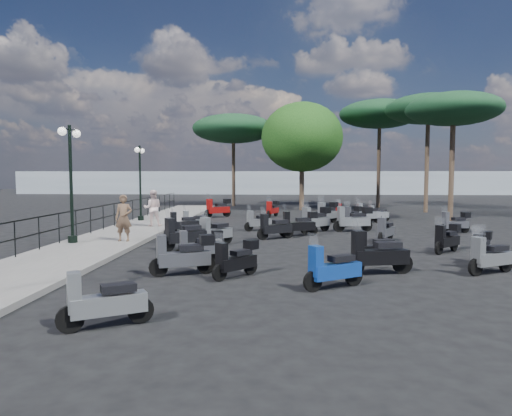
{
  "coord_description": "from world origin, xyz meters",
  "views": [
    {
      "loc": [
        0.15,
        -17.88,
        2.64
      ],
      "look_at": [
        -0.88,
        1.43,
        1.2
      ],
      "focal_mm": 32.0,
      "sensor_mm": 36.0,
      "label": 1
    }
  ],
  "objects_px": {
    "scooter_1": "(183,256)",
    "scooter_2": "(184,236)",
    "scooter_11": "(273,209)",
    "scooter_16": "(316,220)",
    "scooter_18": "(490,257)",
    "scooter_14": "(275,228)",
    "pine_1": "(428,109)",
    "scooter_13": "(377,255)",
    "scooter_4": "(195,222)",
    "pedestrian_far": "(153,208)",
    "scooter_5": "(218,208)",
    "pine_0": "(380,114)",
    "scooter_19": "(376,249)",
    "scooter_3": "(183,224)",
    "scooter_10": "(258,222)",
    "scooter_12": "(332,269)",
    "broadleaf_tree": "(302,137)",
    "scooter_9": "(299,224)",
    "scooter_22": "(327,213)",
    "scooter_28": "(378,214)",
    "woman": "(124,218)",
    "lamp_post_2": "(140,178)",
    "scooter_0": "(236,260)",
    "scooter_20": "(386,231)",
    "pine_2": "(233,129)",
    "scooter_8": "(215,233)",
    "scooter_17": "(342,212)",
    "scooter_27": "(367,214)",
    "scooter_26": "(455,223)",
    "scooter_24": "(482,250)",
    "scooter_7": "(200,246)",
    "scooter_15": "(353,220)",
    "pine_3": "(454,110)",
    "lamp_post_1": "(71,176)",
    "scooter_6": "(104,302)"
  },
  "relations": [
    {
      "from": "scooter_7",
      "to": "scooter_16",
      "type": "bearing_deg",
      "value": -51.2
    },
    {
      "from": "scooter_11",
      "to": "scooter_18",
      "type": "bearing_deg",
      "value": 132.44
    },
    {
      "from": "scooter_18",
      "to": "scooter_14",
      "type": "bearing_deg",
      "value": 15.23
    },
    {
      "from": "pine_1",
      "to": "pedestrian_far",
      "type": "bearing_deg",
      "value": -146.81
    },
    {
      "from": "scooter_0",
      "to": "scooter_14",
      "type": "bearing_deg",
      "value": -56.51
    },
    {
      "from": "scooter_14",
      "to": "scooter_15",
      "type": "xyz_separation_m",
      "value": [
        3.57,
        2.57,
        0.1
      ]
    },
    {
      "from": "lamp_post_1",
      "to": "scooter_1",
      "type": "distance_m",
      "value": 7.04
    },
    {
      "from": "scooter_18",
      "to": "scooter_19",
      "type": "height_order",
      "value": "scooter_18"
    },
    {
      "from": "scooter_7",
      "to": "scooter_18",
      "type": "relative_size",
      "value": 0.98
    },
    {
      "from": "scooter_17",
      "to": "broadleaf_tree",
      "type": "xyz_separation_m",
      "value": [
        -2.03,
        6.87,
        4.89
      ]
    },
    {
      "from": "scooter_22",
      "to": "scooter_26",
      "type": "height_order",
      "value": "scooter_22"
    },
    {
      "from": "scooter_10",
      "to": "scooter_26",
      "type": "relative_size",
      "value": 0.87
    },
    {
      "from": "scooter_28",
      "to": "scooter_0",
      "type": "bearing_deg",
      "value": 131.21
    },
    {
      "from": "scooter_16",
      "to": "scooter_19",
      "type": "distance_m",
      "value": 7.34
    },
    {
      "from": "scooter_16",
      "to": "pine_0",
      "type": "bearing_deg",
      "value": -64.68
    },
    {
      "from": "scooter_5",
      "to": "scooter_27",
      "type": "relative_size",
      "value": 0.93
    },
    {
      "from": "scooter_19",
      "to": "scooter_24",
      "type": "xyz_separation_m",
      "value": [
        3.0,
        -0.11,
        0.03
      ]
    },
    {
      "from": "scooter_13",
      "to": "scooter_18",
      "type": "height_order",
      "value": "scooter_13"
    },
    {
      "from": "scooter_17",
      "to": "pine_1",
      "type": "distance_m",
      "value": 10.63
    },
    {
      "from": "scooter_9",
      "to": "broadleaf_tree",
      "type": "distance_m",
      "value": 15.12
    },
    {
      "from": "woman",
      "to": "scooter_19",
      "type": "distance_m",
      "value": 9.18
    },
    {
      "from": "lamp_post_2",
      "to": "scooter_12",
      "type": "height_order",
      "value": "lamp_post_2"
    },
    {
      "from": "scooter_3",
      "to": "scooter_10",
      "type": "xyz_separation_m",
      "value": [
        3.26,
        1.29,
        -0.01
      ]
    },
    {
      "from": "scooter_12",
      "to": "broadleaf_tree",
      "type": "xyz_separation_m",
      "value": [
        0.37,
        23.18,
        4.86
      ]
    },
    {
      "from": "scooter_3",
      "to": "scooter_2",
      "type": "bearing_deg",
      "value": 161.85
    },
    {
      "from": "scooter_9",
      "to": "scooter_11",
      "type": "xyz_separation_m",
      "value": [
        -1.26,
        8.67,
        -0.04
      ]
    },
    {
      "from": "scooter_12",
      "to": "scooter_27",
      "type": "height_order",
      "value": "scooter_27"
    },
    {
      "from": "scooter_13",
      "to": "scooter_4",
      "type": "bearing_deg",
      "value": 24.73
    },
    {
      "from": "scooter_11",
      "to": "scooter_16",
      "type": "xyz_separation_m",
      "value": [
        2.07,
        -7.27,
        0.08
      ]
    },
    {
      "from": "scooter_6",
      "to": "scooter_22",
      "type": "bearing_deg",
      "value": -47.45
    },
    {
      "from": "scooter_1",
      "to": "scooter_26",
      "type": "relative_size",
      "value": 1.1
    },
    {
      "from": "scooter_8",
      "to": "scooter_17",
      "type": "relative_size",
      "value": 1.09
    },
    {
      "from": "scooter_28",
      "to": "scooter_19",
      "type": "bearing_deg",
      "value": 143.9
    },
    {
      "from": "scooter_22",
      "to": "broadleaf_tree",
      "type": "height_order",
      "value": "broadleaf_tree"
    },
    {
      "from": "scooter_7",
      "to": "scooter_19",
      "type": "distance_m",
      "value": 5.24
    },
    {
      "from": "scooter_14",
      "to": "pine_1",
      "type": "distance_m",
      "value": 18.27
    },
    {
      "from": "pine_1",
      "to": "scooter_5",
      "type": "bearing_deg",
      "value": -162.26
    },
    {
      "from": "scooter_9",
      "to": "scooter_10",
      "type": "relative_size",
      "value": 1.27
    },
    {
      "from": "scooter_24",
      "to": "scooter_1",
      "type": "bearing_deg",
      "value": 44.46
    },
    {
      "from": "scooter_5",
      "to": "pine_0",
      "type": "bearing_deg",
      "value": -91.33
    },
    {
      "from": "scooter_22",
      "to": "pine_0",
      "type": "relative_size",
      "value": 0.19
    },
    {
      "from": "scooter_20",
      "to": "pine_2",
      "type": "xyz_separation_m",
      "value": [
        -7.95,
        19.7,
        5.89
      ]
    },
    {
      "from": "pedestrian_far",
      "to": "pine_1",
      "type": "height_order",
      "value": "pine_1"
    },
    {
      "from": "scooter_15",
      "to": "pine_3",
      "type": "distance_m",
      "value": 9.82
    },
    {
      "from": "scooter_5",
      "to": "scooter_14",
      "type": "distance_m",
      "value": 9.85
    },
    {
      "from": "scooter_1",
      "to": "scooter_2",
      "type": "bearing_deg",
      "value": -8.93
    },
    {
      "from": "woman",
      "to": "scooter_22",
      "type": "xyz_separation_m",
      "value": [
        8.33,
        7.78,
        -0.46
      ]
    },
    {
      "from": "scooter_0",
      "to": "scooter_18",
      "type": "bearing_deg",
      "value": -132.49
    },
    {
      "from": "lamp_post_1",
      "to": "scooter_12",
      "type": "xyz_separation_m",
      "value": [
        8.76,
        -5.68,
        -2.11
      ]
    },
    {
      "from": "scooter_9",
      "to": "scooter_16",
      "type": "relative_size",
      "value": 1.13
    }
  ]
}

